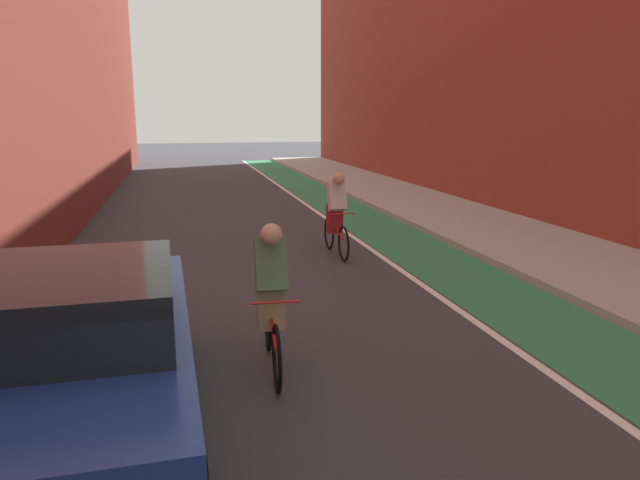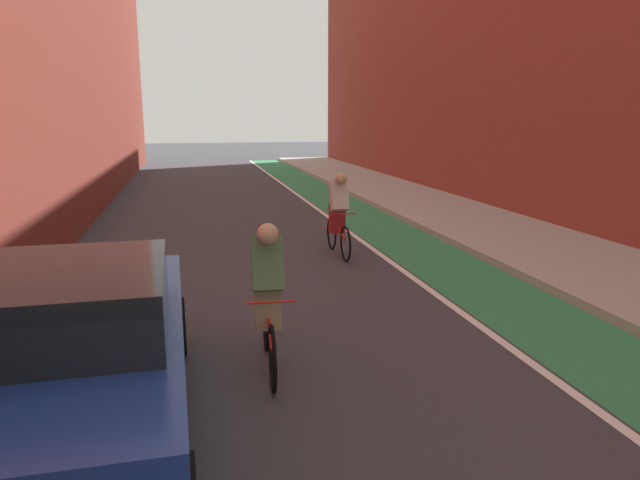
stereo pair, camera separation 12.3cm
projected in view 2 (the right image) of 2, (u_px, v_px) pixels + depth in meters
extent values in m
plane|color=#38383D|center=(271.00, 247.00, 11.95)|extent=(94.87, 94.87, 0.00)
cube|color=#2D8451|center=(376.00, 224.00, 14.48)|extent=(1.60, 43.12, 0.00)
cube|color=white|center=(341.00, 226.00, 14.29)|extent=(0.12, 43.12, 0.00)
cube|color=#A8A59E|center=(463.00, 218.00, 14.96)|extent=(3.10, 43.12, 0.14)
cube|color=navy|center=(62.00, 363.00, 4.74)|extent=(2.05, 4.34, 0.70)
cube|color=black|center=(50.00, 304.00, 4.41)|extent=(1.75, 1.84, 0.55)
cylinder|color=black|center=(1.00, 341.00, 6.12)|extent=(0.24, 0.67, 0.66)
cylinder|color=black|center=(176.00, 327.00, 6.54)|extent=(0.24, 0.67, 0.66)
torus|color=black|center=(273.00, 358.00, 5.67)|extent=(0.08, 0.67, 0.67)
torus|color=black|center=(266.00, 322.00, 6.69)|extent=(0.08, 0.67, 0.67)
cylinder|color=red|center=(268.00, 319.00, 6.13)|extent=(0.10, 0.96, 0.33)
cylinder|color=red|center=(267.00, 306.00, 6.29)|extent=(0.04, 0.12, 0.55)
cylinder|color=red|center=(271.00, 302.00, 5.63)|extent=(0.48, 0.05, 0.02)
cube|color=tan|center=(267.00, 302.00, 6.20)|extent=(0.29, 0.26, 0.56)
cube|color=#4C7247|center=(267.00, 263.00, 5.98)|extent=(0.34, 0.42, 0.60)
sphere|color=tan|center=(268.00, 234.00, 5.76)|extent=(0.22, 0.22, 0.22)
torus|color=black|center=(346.00, 244.00, 10.73)|extent=(0.05, 0.67, 0.67)
torus|color=black|center=(332.00, 233.00, 11.73)|extent=(0.05, 0.67, 0.67)
cylinder|color=red|center=(338.00, 227.00, 11.19)|extent=(0.05, 0.96, 0.33)
cylinder|color=red|center=(336.00, 221.00, 11.34)|extent=(0.04, 0.12, 0.55)
cylinder|color=red|center=(345.00, 214.00, 10.69)|extent=(0.48, 0.03, 0.02)
cube|color=maroon|center=(337.00, 218.00, 11.25)|extent=(0.28, 0.24, 0.56)
cube|color=beige|center=(339.00, 196.00, 11.04)|extent=(0.32, 0.40, 0.60)
sphere|color=tan|center=(341.00, 179.00, 10.82)|extent=(0.22, 0.22, 0.22)
cube|color=#333842|center=(337.00, 194.00, 11.15)|extent=(0.26, 0.28, 0.39)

